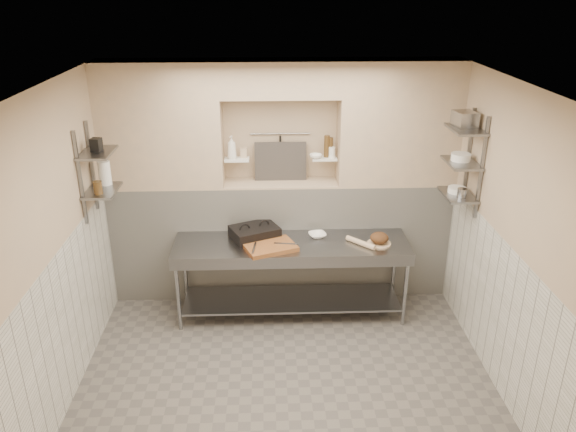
{
  "coord_description": "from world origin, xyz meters",
  "views": [
    {
      "loc": [
        -0.16,
        -4.39,
        3.58
      ],
      "look_at": [
        0.05,
        0.9,
        1.35
      ],
      "focal_mm": 35.0,
      "sensor_mm": 36.0,
      "label": 1
    }
  ],
  "objects_px": {
    "prep_table": "(291,264)",
    "bottle_soap": "(232,148)",
    "bread_loaf": "(379,238)",
    "panini_press": "(255,233)",
    "rolling_pin": "(361,243)",
    "bowl_alcove": "(316,156)",
    "cutting_board": "(270,247)",
    "mixing_bowl": "(317,235)",
    "jug_left": "(105,173)"
  },
  "relations": [
    {
      "from": "bread_loaf",
      "to": "jug_left",
      "type": "bearing_deg",
      "value": 178.59
    },
    {
      "from": "rolling_pin",
      "to": "bottle_soap",
      "type": "xyz_separation_m",
      "value": [
        -1.41,
        0.62,
        0.92
      ]
    },
    {
      "from": "mixing_bowl",
      "to": "panini_press",
      "type": "bearing_deg",
      "value": -179.79
    },
    {
      "from": "mixing_bowl",
      "to": "prep_table",
      "type": "bearing_deg",
      "value": -151.91
    },
    {
      "from": "prep_table",
      "to": "bread_loaf",
      "type": "distance_m",
      "value": 1.02
    },
    {
      "from": "bread_loaf",
      "to": "jug_left",
      "type": "height_order",
      "value": "jug_left"
    },
    {
      "from": "bottle_soap",
      "to": "jug_left",
      "type": "bearing_deg",
      "value": -157.57
    },
    {
      "from": "jug_left",
      "to": "cutting_board",
      "type": "bearing_deg",
      "value": -4.82
    },
    {
      "from": "cutting_board",
      "to": "panini_press",
      "type": "bearing_deg",
      "value": 121.24
    },
    {
      "from": "panini_press",
      "to": "cutting_board",
      "type": "bearing_deg",
      "value": -83.21
    },
    {
      "from": "panini_press",
      "to": "jug_left",
      "type": "height_order",
      "value": "jug_left"
    },
    {
      "from": "mixing_bowl",
      "to": "jug_left",
      "type": "bearing_deg",
      "value": -176.42
    },
    {
      "from": "rolling_pin",
      "to": "bread_loaf",
      "type": "bearing_deg",
      "value": 4.3
    },
    {
      "from": "cutting_board",
      "to": "bowl_alcove",
      "type": "distance_m",
      "value": 1.18
    },
    {
      "from": "rolling_pin",
      "to": "bottle_soap",
      "type": "height_order",
      "value": "bottle_soap"
    },
    {
      "from": "panini_press",
      "to": "rolling_pin",
      "type": "distance_m",
      "value": 1.19
    },
    {
      "from": "rolling_pin",
      "to": "bottle_soap",
      "type": "relative_size",
      "value": 1.43
    },
    {
      "from": "cutting_board",
      "to": "jug_left",
      "type": "height_order",
      "value": "jug_left"
    },
    {
      "from": "prep_table",
      "to": "bowl_alcove",
      "type": "bearing_deg",
      "value": 61.14
    },
    {
      "from": "prep_table",
      "to": "jug_left",
      "type": "xyz_separation_m",
      "value": [
        -1.94,
        0.02,
        1.1
      ]
    },
    {
      "from": "jug_left",
      "to": "bottle_soap",
      "type": "bearing_deg",
      "value": 22.43
    },
    {
      "from": "bread_loaf",
      "to": "bottle_soap",
      "type": "height_order",
      "value": "bottle_soap"
    },
    {
      "from": "mixing_bowl",
      "to": "bowl_alcove",
      "type": "height_order",
      "value": "bowl_alcove"
    },
    {
      "from": "prep_table",
      "to": "panini_press",
      "type": "distance_m",
      "value": 0.54
    },
    {
      "from": "cutting_board",
      "to": "mixing_bowl",
      "type": "distance_m",
      "value": 0.61
    },
    {
      "from": "rolling_pin",
      "to": "bowl_alcove",
      "type": "relative_size",
      "value": 2.65
    },
    {
      "from": "bread_loaf",
      "to": "bowl_alcove",
      "type": "relative_size",
      "value": 1.42
    },
    {
      "from": "panini_press",
      "to": "bread_loaf",
      "type": "distance_m",
      "value": 1.38
    },
    {
      "from": "bread_loaf",
      "to": "bottle_soap",
      "type": "relative_size",
      "value": 0.77
    },
    {
      "from": "bowl_alcove",
      "to": "jug_left",
      "type": "height_order",
      "value": "jug_left"
    },
    {
      "from": "panini_press",
      "to": "bowl_alcove",
      "type": "height_order",
      "value": "bowl_alcove"
    },
    {
      "from": "bowl_alcove",
      "to": "mixing_bowl",
      "type": "bearing_deg",
      "value": -89.76
    },
    {
      "from": "panini_press",
      "to": "bread_loaf",
      "type": "height_order",
      "value": "same"
    },
    {
      "from": "cutting_board",
      "to": "mixing_bowl",
      "type": "height_order",
      "value": "same"
    },
    {
      "from": "bread_loaf",
      "to": "bottle_soap",
      "type": "xyz_separation_m",
      "value": [
        -1.61,
        0.6,
        0.87
      ]
    },
    {
      "from": "bread_loaf",
      "to": "cutting_board",
      "type": "bearing_deg",
      "value": -176.54
    },
    {
      "from": "panini_press",
      "to": "jug_left",
      "type": "bearing_deg",
      "value": 160.67
    },
    {
      "from": "cutting_board",
      "to": "bottle_soap",
      "type": "distance_m",
      "value": 1.21
    },
    {
      "from": "cutting_board",
      "to": "rolling_pin",
      "type": "bearing_deg",
      "value": 3.28
    },
    {
      "from": "prep_table",
      "to": "bottle_soap",
      "type": "height_order",
      "value": "bottle_soap"
    },
    {
      "from": "cutting_board",
      "to": "bowl_alcove",
      "type": "height_order",
      "value": "bowl_alcove"
    },
    {
      "from": "rolling_pin",
      "to": "bread_loaf",
      "type": "xyz_separation_m",
      "value": [
        0.2,
        0.02,
        0.05
      ]
    },
    {
      "from": "prep_table",
      "to": "cutting_board",
      "type": "height_order",
      "value": "cutting_board"
    },
    {
      "from": "panini_press",
      "to": "rolling_pin",
      "type": "height_order",
      "value": "panini_press"
    },
    {
      "from": "bread_loaf",
      "to": "jug_left",
      "type": "distance_m",
      "value": 3.0
    },
    {
      "from": "prep_table",
      "to": "mixing_bowl",
      "type": "relative_size",
      "value": 13.45
    },
    {
      "from": "prep_table",
      "to": "panini_press",
      "type": "xyz_separation_m",
      "value": [
        -0.41,
        0.16,
        0.33
      ]
    },
    {
      "from": "mixing_bowl",
      "to": "bottle_soap",
      "type": "bearing_deg",
      "value": 157.59
    },
    {
      "from": "prep_table",
      "to": "mixing_bowl",
      "type": "xyz_separation_m",
      "value": [
        0.3,
        0.16,
        0.28
      ]
    },
    {
      "from": "bowl_alcove",
      "to": "bottle_soap",
      "type": "bearing_deg",
      "value": 179.28
    }
  ]
}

